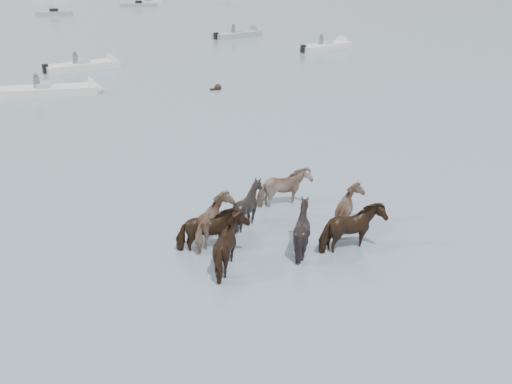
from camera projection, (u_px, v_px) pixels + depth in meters
ground at (318, 214)px, 18.34m from camera, size 400.00×400.00×0.00m
pony_herd at (274, 222)px, 16.50m from camera, size 6.02×4.55×1.56m
swimming_pony at (217, 88)px, 34.71m from camera, size 0.72×0.44×0.44m
motorboat_b at (60, 91)px, 33.52m from camera, size 6.46×3.70×1.92m
motorboat_c at (93, 65)px, 40.91m from camera, size 5.71×1.87×1.92m
motorboat_d at (331, 46)px, 49.28m from camera, size 6.08×2.61×1.92m
motorboat_e at (243, 34)px, 56.20m from camera, size 5.70×2.25×1.92m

